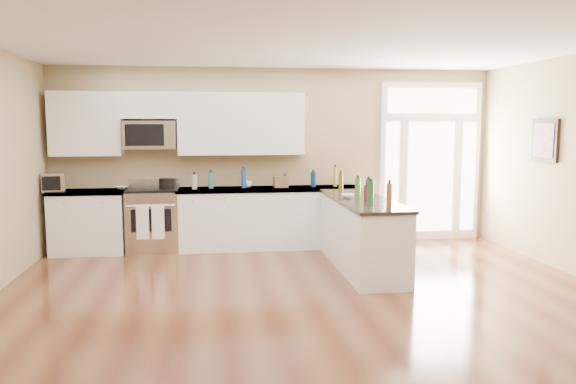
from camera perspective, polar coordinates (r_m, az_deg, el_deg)
The scene contains 19 objects.
ground at distance 5.38m, azimuth 4.09°, elevation -14.02°, with size 8.00×8.00×0.00m, color #532917.
room_shell at distance 5.03m, azimuth 4.26°, elevation 4.50°, with size 8.00×8.00×8.00m.
back_cabinet_left at distance 8.91m, azimuth -19.57°, elevation -3.06°, with size 1.10×0.66×0.94m.
back_cabinet_right at distance 8.77m, azimuth -1.90°, elevation -2.83°, with size 2.85×0.66×0.94m.
peninsula_cabinet at distance 7.57m, azimuth 7.46°, elevation -4.47°, with size 0.69×2.32×0.94m.
upper_cabinet_left at distance 8.93m, azimuth -19.83°, elevation 6.54°, with size 1.04×0.33×0.95m, color white.
upper_cabinet_right at distance 8.76m, azimuth -4.76°, elevation 6.92°, with size 1.94×0.33×0.95m, color white.
upper_cabinet_short at distance 8.79m, azimuth -13.90°, elevation 8.53°, with size 0.82×0.33×0.40m, color white.
microwave at distance 8.75m, azimuth -13.85°, elevation 5.66°, with size 0.78×0.41×0.42m.
entry_door at distance 9.59m, azimuth 14.22°, elevation 3.00°, with size 1.70×0.10×2.60m.
wall_art_near at distance 8.43m, azimuth 24.64°, elevation 4.79°, with size 0.05×0.58×0.58m.
kitchen_range at distance 8.76m, azimuth -13.51°, elevation -2.75°, with size 0.77×0.68×1.08m.
stockpot at distance 8.65m, azimuth -12.23°, elevation 0.89°, with size 0.23×0.23×0.17m, color black.
toaster_oven at distance 8.86m, azimuth -22.70°, elevation 0.91°, with size 0.32×0.25×0.27m, color silver.
cardboard_box at distance 8.74m, azimuth -0.73°, elevation 1.05°, with size 0.22×0.16×0.18m, color brown.
bowl_left at distance 8.89m, azimuth -16.56°, elevation 0.43°, with size 0.17×0.17×0.04m, color white.
bowl_peninsula at distance 7.52m, azimuth 6.04°, elevation -0.41°, with size 0.17×0.17×0.05m, color white.
cup_counter at distance 8.78m, azimuth -4.11°, elevation 0.81°, with size 0.13×0.13×0.10m, color white.
counter_bottles at distance 7.99m, azimuth 2.45°, elevation 0.76°, with size 2.42×2.42×0.31m.
Camera 1 is at (-1.06, -4.91, 1.92)m, focal length 35.00 mm.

